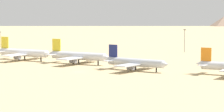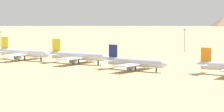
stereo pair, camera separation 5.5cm
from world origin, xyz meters
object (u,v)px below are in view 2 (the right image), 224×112
(parked_jet_yellow_2, at_px, (23,53))
(light_pole_west, at_px, (185,39))
(parked_jet_navy_4, at_px, (135,62))
(light_pole_east, at_px, (0,38))
(parked_jet_yellow_3, at_px, (78,56))

(parked_jet_yellow_2, distance_m, light_pole_west, 118.54)
(parked_jet_yellow_2, distance_m, parked_jet_navy_4, 82.04)
(parked_jet_navy_4, xyz_separation_m, light_pole_west, (-29.26, 113.25, 5.32))
(light_pole_west, distance_m, light_pole_east, 148.99)
(parked_jet_navy_4, relative_size, light_pole_east, 2.90)
(parked_jet_yellow_2, height_order, light_pole_west, light_pole_west)
(parked_jet_yellow_3, relative_size, light_pole_east, 3.20)
(parked_jet_yellow_3, relative_size, parked_jet_navy_4, 1.10)
(parked_jet_yellow_2, xyz_separation_m, light_pole_west, (52.48, 106.18, 4.88))
(light_pole_west, bearing_deg, parked_jet_navy_4, -75.52)
(parked_jet_navy_4, distance_m, light_pole_west, 117.09)
(light_pole_west, bearing_deg, parked_jet_yellow_2, -116.30)
(parked_jet_yellow_2, distance_m, light_pole_east, 113.11)
(parked_jet_yellow_3, distance_m, light_pole_east, 145.97)
(parked_jet_yellow_2, relative_size, light_pole_west, 2.52)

